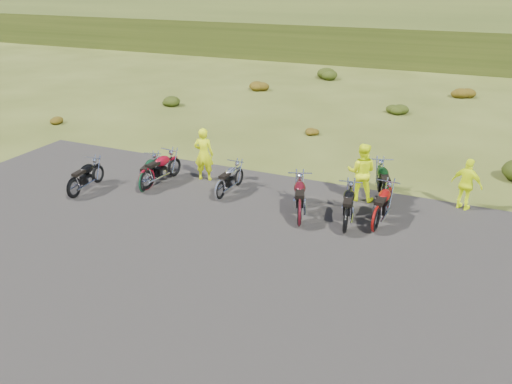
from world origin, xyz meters
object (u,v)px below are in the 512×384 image
at_px(motorcycle_7, 384,209).
at_px(person_middle, 204,155).
at_px(motorcycle_3, 220,200).
at_px(motorcycle_0, 76,198).

relative_size(motorcycle_7, person_middle, 1.21).
height_order(motorcycle_3, motorcycle_7, motorcycle_7).
relative_size(motorcycle_3, motorcycle_7, 0.84).
bearing_deg(person_middle, motorcycle_0, 32.58).
height_order(motorcycle_7, person_middle, person_middle).
relative_size(motorcycle_3, person_middle, 1.02).
bearing_deg(motorcycle_0, person_middle, -50.48).
relative_size(motorcycle_0, motorcycle_7, 0.87).
xyz_separation_m(motorcycle_3, motorcycle_7, (4.89, 1.48, 0.00)).
bearing_deg(motorcycle_7, motorcycle_0, 90.30).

